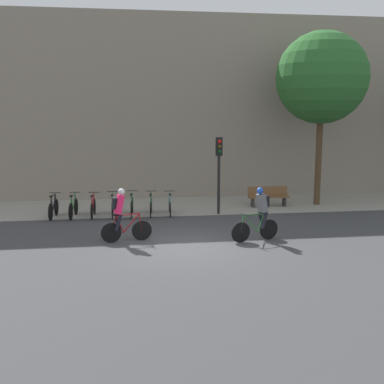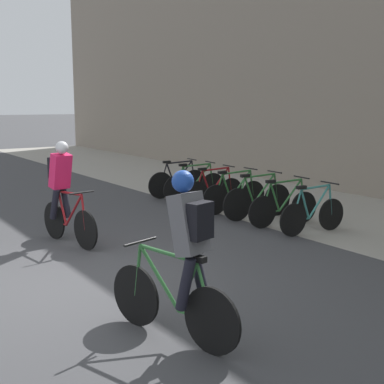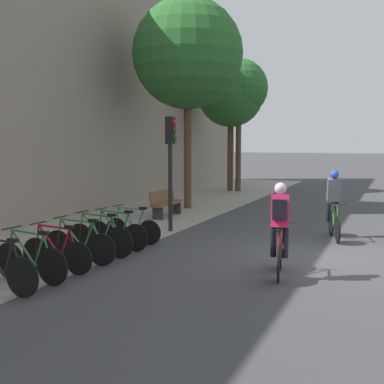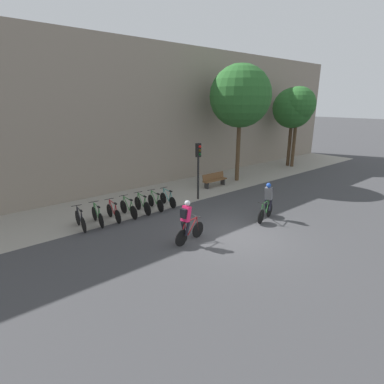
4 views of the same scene
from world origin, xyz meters
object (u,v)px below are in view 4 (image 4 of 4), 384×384
Objects in this scene: traffic_light_pole at (198,161)px; bench at (214,180)px; parked_bike_1 at (98,216)px; cyclist_pink at (187,221)px; parked_bike_4 at (142,205)px; parked_bike_0 at (80,220)px; parked_bike_2 at (114,212)px; parked_bike_3 at (128,208)px; cyclist_grey at (268,200)px; parked_bike_6 at (168,199)px; parked_bike_5 at (155,202)px.

traffic_light_pole reaches higher than bench.
bench is at bearing 7.80° from parked_bike_1.
cyclist_pink is 8.41m from bench.
parked_bike_1 is 0.98× the size of parked_bike_4.
cyclist_pink is at bearing -135.43° from traffic_light_pole.
parked_bike_4 is 6.26m from bench.
parked_bike_1 is 2.35m from parked_bike_4.
parked_bike_4 reaches higher than parked_bike_1.
parked_bike_0 is at bearing 179.99° from parked_bike_4.
parked_bike_0 is 1.57m from parked_bike_2.
parked_bike_3 is 0.94× the size of bench.
parked_bike_3 is (1.57, -0.00, -0.00)m from parked_bike_1.
parked_bike_0 is at bearing 147.96° from cyclist_grey.
parked_bike_2 is 5.49m from traffic_light_pole.
parked_bike_6 is at bearing -0.01° from parked_bike_0.
cyclist_grey is 1.13× the size of parked_bike_6.
parked_bike_1 is 1.08× the size of parked_bike_6.
parked_bike_3 is at bearing -0.03° from parked_bike_1.
parked_bike_2 is (-1.16, 4.09, -0.56)m from cyclist_pink.
parked_bike_1 is at bearing 115.43° from cyclist_pink.
traffic_light_pole is at bearing 44.57° from cyclist_pink.
parked_bike_2 is 0.78m from parked_bike_3.
parked_bike_2 reaches higher than bench.
parked_bike_4 is at bearing 177.77° from traffic_light_pole.
parked_bike_5 is at bearing -0.00° from parked_bike_3.
parked_bike_3 is 1.03× the size of parked_bike_5.
cyclist_pink is at bearing -56.30° from parked_bike_0.
parked_bike_4 reaches higher than parked_bike_0.
parked_bike_2 is at bearing 178.45° from traffic_light_pole.
cyclist_grey is 5.23m from parked_bike_6.
parked_bike_2 is at bearing 179.99° from parked_bike_5.
parked_bike_5 is (2.35, -0.00, 0.00)m from parked_bike_2.
cyclist_grey is at bearing -42.80° from parked_bike_3.
parked_bike_2 is (-5.68, 4.53, -0.55)m from cyclist_grey.
traffic_light_pole is (-0.51, 4.39, 1.29)m from cyclist_grey.
parked_bike_0 is 0.96× the size of parked_bike_3.
parked_bike_1 is 0.53× the size of traffic_light_pole.
parked_bike_0 is 3.13m from parked_bike_4.
parked_bike_1 is (0.78, -0.00, 0.00)m from parked_bike_0.
parked_bike_6 is at bearing 176.06° from traffic_light_pole.
cyclist_grey reaches higher than cyclist_pink.
parked_bike_1 is at bearing 180.00° from parked_bike_6.
parked_bike_0 is 1.06× the size of parked_bike_6.
cyclist_pink is 1.13× the size of parked_bike_6.
parked_bike_4 is (0.78, 0.00, 0.01)m from parked_bike_3.
parked_bike_0 is at bearing 179.99° from parked_bike_6.
parked_bike_3 is (2.35, -0.00, -0.00)m from parked_bike_0.
bench is (9.28, 1.16, 0.07)m from parked_bike_0.
cyclist_grey is at bearing -109.65° from bench.
cyclist_grey is at bearing -47.79° from parked_bike_4.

